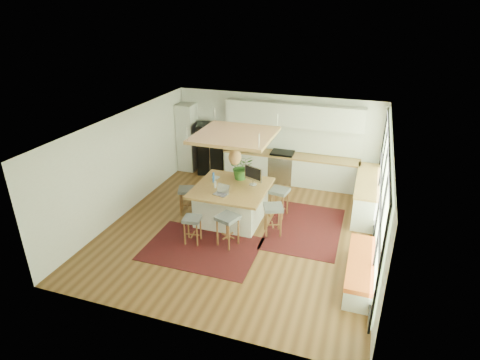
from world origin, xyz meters
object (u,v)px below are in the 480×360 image
(monitor, at_px, (253,176))
(stool_near_right, at_px, (228,232))
(fridge, at_px, (210,146))
(microwave, at_px, (243,145))
(island_plant, at_px, (241,170))
(island, at_px, (232,203))
(stool_right_back, at_px, (279,204))
(stool_left_side, at_px, (187,201))
(stool_right_front, at_px, (273,221))
(stool_near_left, at_px, (193,229))
(laptop, at_px, (220,190))

(monitor, bearing_deg, stool_near_right, -72.66)
(fridge, bearing_deg, stool_near_right, -82.12)
(fridge, bearing_deg, microwave, -19.19)
(island_plant, bearing_deg, island, -97.37)
(stool_right_back, xyz_separation_m, island_plant, (-1.06, 0.00, 0.84))
(fridge, bearing_deg, stool_left_side, -99.75)
(stool_right_front, relative_size, stool_left_side, 1.05)
(stool_near_left, distance_m, laptop, 1.17)
(stool_near_right, bearing_deg, stool_left_side, 144.57)
(laptop, height_order, microwave, microwave)
(stool_left_side, xyz_separation_m, microwave, (0.65, 2.86, 0.74))
(stool_left_side, relative_size, island_plant, 1.08)
(stool_left_side, bearing_deg, stool_near_right, -35.43)
(stool_left_side, xyz_separation_m, island_plant, (1.32, 0.65, 0.84))
(monitor, relative_size, island_plant, 0.83)
(island, xyz_separation_m, microwave, (-0.59, 2.78, 0.63))
(stool_near_left, height_order, stool_right_front, stool_right_front)
(fridge, xyz_separation_m, island_plant, (1.82, -2.20, 0.27))
(stool_right_back, bearing_deg, island, -153.49)
(stool_near_right, height_order, stool_left_side, stool_near_right)
(stool_right_front, xyz_separation_m, stool_left_side, (-2.45, 0.29, 0.00))
(island, height_order, island_plant, island_plant)
(island, xyz_separation_m, stool_near_right, (0.33, -1.20, -0.11))
(stool_right_back, xyz_separation_m, microwave, (-1.73, 2.22, 0.74))
(stool_left_side, height_order, monitor, monitor)
(stool_right_front, distance_m, island_plant, 1.69)
(island_plant, bearing_deg, stool_near_left, -106.41)
(stool_near_left, bearing_deg, fridge, 106.80)
(stool_right_back, height_order, microwave, microwave)
(stool_left_side, relative_size, laptop, 1.99)
(laptop, xyz_separation_m, monitor, (0.59, 0.80, 0.14))
(laptop, bearing_deg, fridge, 129.80)
(fridge, xyz_separation_m, island, (1.74, -2.77, -0.46))
(fridge, relative_size, stool_right_back, 2.17)
(stool_right_front, bearing_deg, island, 163.08)
(microwave, distance_m, island_plant, 2.31)
(stool_near_left, relative_size, microwave, 1.32)
(stool_left_side, bearing_deg, fridge, 99.97)
(island, bearing_deg, stool_near_left, -109.98)
(microwave, bearing_deg, laptop, -92.75)
(microwave, relative_size, island_plant, 0.75)
(stool_left_side, height_order, laptop, laptop)
(stool_near_left, xyz_separation_m, stool_right_front, (1.70, 0.99, 0.00))
(stool_near_right, xyz_separation_m, stool_right_front, (0.87, 0.83, 0.00))
(stool_right_front, height_order, island_plant, island_plant)
(laptop, distance_m, monitor, 1.00)
(island, relative_size, monitor, 3.29)
(fridge, bearing_deg, island_plant, -70.22)
(island, height_order, stool_near_right, island)
(stool_near_right, bearing_deg, microwave, 103.06)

